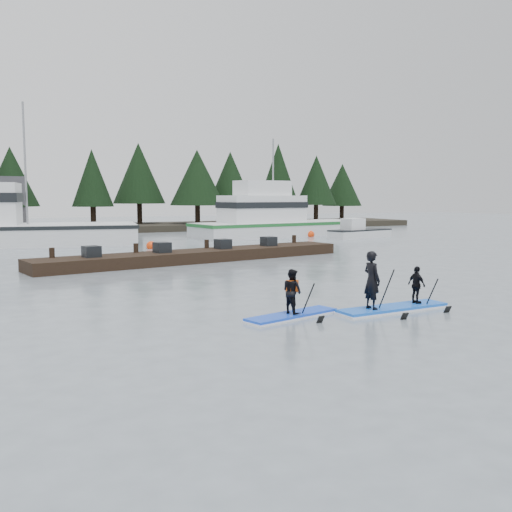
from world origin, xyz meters
name	(u,v)px	position (x,y,z in m)	size (l,w,h in m)	color
ground	(354,317)	(0.00, 0.00, 0.00)	(160.00, 160.00, 0.00)	slate
far_shore	(85,229)	(0.00, 42.00, 0.30)	(70.00, 8.00, 0.60)	#2D281E
treeline	(85,232)	(0.00, 42.00, 0.00)	(60.00, 4.00, 8.00)	black
fishing_boat_medium	(276,228)	(13.18, 28.96, 0.64)	(15.49, 6.16, 8.89)	silver
skiff	(360,234)	(18.30, 24.37, 0.33)	(5.65, 1.69, 0.66)	silver
floating_dock	(198,256)	(0.92, 14.46, 0.28)	(16.72, 2.23, 0.56)	black
buoy_c	(310,237)	(15.39, 27.12, 0.00)	(0.64, 0.64, 0.64)	#E73A0B
buoy_b	(151,249)	(0.75, 22.41, 0.00)	(0.61, 0.61, 0.61)	#E73A0B
paddleboard_solo	(292,300)	(-1.53, 0.70, 0.46)	(2.95, 1.38, 1.80)	blue
paddleboard_duo	(390,292)	(1.39, 0.21, 0.54)	(3.54, 1.22, 2.26)	blue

